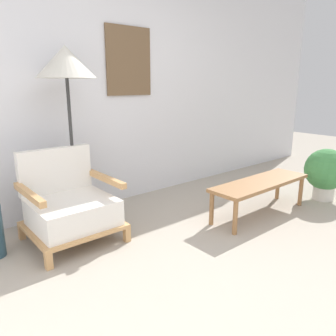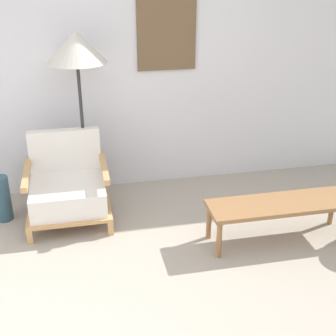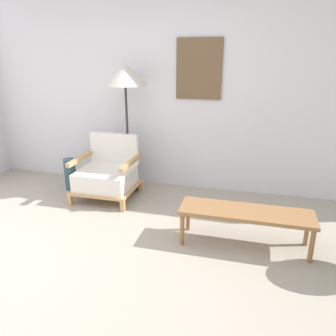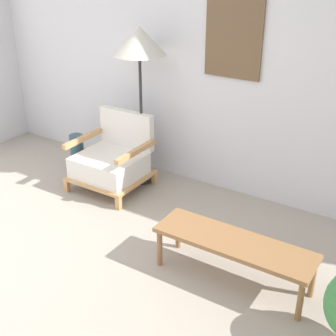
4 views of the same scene
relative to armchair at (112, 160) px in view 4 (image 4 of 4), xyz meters
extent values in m
plane|color=#A89E8E|center=(0.64, -1.53, -0.31)|extent=(14.00, 14.00, 0.00)
cube|color=silver|center=(0.64, 0.62, 1.04)|extent=(8.00, 0.06, 2.70)
cube|color=brown|center=(1.02, 0.58, 1.24)|extent=(0.56, 0.02, 0.72)
cube|color=tan|center=(-0.34, -0.35, -0.24)|extent=(0.05, 0.05, 0.13)
cube|color=tan|center=(0.34, -0.35, -0.24)|extent=(0.05, 0.05, 0.13)
cube|color=tan|center=(-0.34, 0.28, -0.24)|extent=(0.05, 0.05, 0.13)
cube|color=tan|center=(0.34, 0.28, -0.24)|extent=(0.05, 0.05, 0.13)
cube|color=tan|center=(0.00, -0.04, -0.16)|extent=(0.73, 0.68, 0.03)
cube|color=white|center=(0.00, -0.06, -0.04)|extent=(0.65, 0.58, 0.22)
cube|color=white|center=(0.00, 0.26, 0.26)|extent=(0.65, 0.08, 0.39)
cube|color=tan|center=(-0.33, -0.04, 0.19)|extent=(0.05, 0.62, 0.05)
cube|color=tan|center=(0.33, -0.04, 0.19)|extent=(0.05, 0.62, 0.05)
cylinder|color=#2D2D2D|center=(0.18, 0.28, -0.29)|extent=(0.25, 0.25, 0.03)
cylinder|color=#2D2D2D|center=(0.18, 0.28, 0.39)|extent=(0.03, 0.03, 1.34)
cone|color=beige|center=(0.18, 0.28, 1.19)|extent=(0.52, 0.52, 0.27)
cube|color=olive|center=(1.72, -0.72, 0.03)|extent=(1.22, 0.36, 0.04)
cylinder|color=olive|center=(1.15, -0.86, -0.14)|extent=(0.04, 0.04, 0.32)
cylinder|color=olive|center=(2.29, -0.86, -0.14)|extent=(0.04, 0.04, 0.32)
cylinder|color=olive|center=(1.15, -0.58, -0.14)|extent=(0.04, 0.04, 0.32)
cylinder|color=olive|center=(2.29, -0.58, -0.14)|extent=(0.04, 0.04, 0.32)
cylinder|color=#2D4C5B|center=(-0.59, 0.10, -0.09)|extent=(0.15, 0.15, 0.42)
camera|label=1|loc=(-1.05, -2.54, 1.01)|focal=35.00mm
camera|label=2|loc=(0.12, -3.82, 1.94)|focal=50.00mm
camera|label=3|loc=(1.71, -3.52, 1.41)|focal=35.00mm
camera|label=4|loc=(2.84, -3.40, 2.05)|focal=50.00mm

